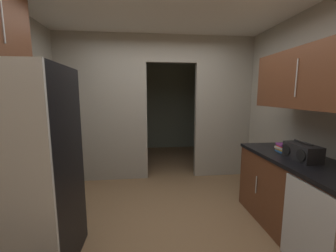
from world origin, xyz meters
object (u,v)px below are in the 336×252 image
object	(u,v)px
boombox	(302,152)
dishwasher	(305,230)
book_stack	(283,148)
refrigerator	(21,171)

from	to	relation	value
boombox	dishwasher	bearing A→B (deg)	-121.31
boombox	book_stack	xyz separation A→B (m)	(0.00, 0.31, -0.04)
refrigerator	dishwasher	world-z (taller)	refrigerator
dishwasher	boombox	world-z (taller)	boombox
dishwasher	boombox	xyz separation A→B (m)	(0.29, 0.47, 0.56)
refrigerator	boombox	xyz separation A→B (m)	(2.73, 0.10, 0.06)
boombox	book_stack	bearing A→B (deg)	89.18
boombox	book_stack	world-z (taller)	boombox
dishwasher	refrigerator	bearing A→B (deg)	171.45
book_stack	refrigerator	bearing A→B (deg)	-171.32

